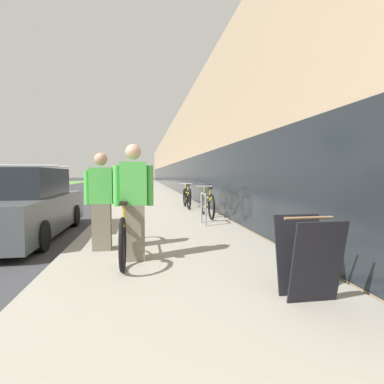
{
  "coord_description": "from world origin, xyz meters",
  "views": [
    {
      "loc": [
        5.31,
        -3.93,
        1.49
      ],
      "look_at": [
        8.23,
        13.83,
        0.38
      ],
      "focal_mm": 28.0,
      "sensor_mm": 36.0,
      "label": 1
    }
  ],
  "objects": [
    {
      "name": "cruiser_bike_middle",
      "position": [
        7.02,
        7.75,
        0.53
      ],
      "size": [
        0.52,
        1.83,
        0.95
      ],
      "color": "black",
      "rests_on": "sidewalk_slab"
    },
    {
      "name": "sidewalk_slab",
      "position": [
        5.85,
        21.0,
        0.07
      ],
      "size": [
        3.88,
        70.0,
        0.13
      ],
      "color": "gray",
      "rests_on": "ground"
    },
    {
      "name": "person_rider",
      "position": [
        5.16,
        0.8,
        1.05
      ],
      "size": [
        0.62,
        0.24,
        1.81
      ],
      "color": "#756B5B",
      "rests_on": "sidewalk_slab"
    },
    {
      "name": "person_bystander",
      "position": [
        4.58,
        1.53,
        1.0
      ],
      "size": [
        0.59,
        0.23,
        1.73
      ],
      "color": "#756B5B",
      "rests_on": "sidewalk_slab"
    },
    {
      "name": "parked_sedan_curbside",
      "position": [
        2.58,
        3.52,
        0.73
      ],
      "size": [
        1.82,
        4.72,
        1.68
      ],
      "color": "#4C5156",
      "rests_on": "ground"
    },
    {
      "name": "tandem_bicycle",
      "position": [
        5.02,
        1.09,
        0.54
      ],
      "size": [
        0.52,
        2.47,
        0.96
      ],
      "color": "black",
      "rests_on": "sidewalk_slab"
    },
    {
      "name": "bike_rack_hoop",
      "position": [
        6.91,
        3.88,
        0.65
      ],
      "size": [
        0.05,
        0.6,
        0.84
      ],
      "color": "gray",
      "rests_on": "sidewalk_slab"
    },
    {
      "name": "lawn_strip",
      "position": [
        -6.47,
        25.0,
        0.01
      ],
      "size": [
        4.31,
        70.0,
        0.03
      ],
      "color": "#5B9347",
      "rests_on": "ground"
    },
    {
      "name": "sandwich_board_sign",
      "position": [
        7.07,
        -0.98,
        0.58
      ],
      "size": [
        0.56,
        0.56,
        0.9
      ],
      "color": "black",
      "rests_on": "sidewalk_slab"
    },
    {
      "name": "cruiser_bike_farthest",
      "position": [
        7.38,
        9.88,
        0.51
      ],
      "size": [
        0.52,
        1.84,
        0.89
      ],
      "color": "black",
      "rests_on": "sidewalk_slab"
    },
    {
      "name": "storefront_facade",
      "position": [
        12.82,
        29.0,
        2.95
      ],
      "size": [
        10.01,
        70.0,
        5.9
      ],
      "color": "tan",
      "rests_on": "ground"
    },
    {
      "name": "cruiser_bike_nearest",
      "position": [
        7.29,
        5.18,
        0.54
      ],
      "size": [
        0.52,
        1.91,
        0.96
      ],
      "color": "black",
      "rests_on": "sidewalk_slab"
    }
  ]
}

